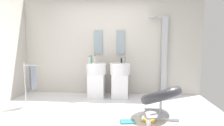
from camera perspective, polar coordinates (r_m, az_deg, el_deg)
name	(u,v)px	position (r m, az deg, el deg)	size (l,w,h in m)	color
ground_plane	(102,117)	(3.71, -3.08, -16.02)	(4.80, 3.60, 0.04)	silver
rear_partition	(110,46)	(5.07, -0.75, 5.30)	(4.80, 0.10, 2.60)	beige
pedestal_sink_left	(96,78)	(4.78, -4.77, -4.68)	(0.50, 0.50, 0.97)	white
pedestal_sink_right	(120,79)	(4.72, 2.43, -4.80)	(0.50, 0.50, 0.97)	white
vanity_mirror_left	(98,43)	(5.04, -4.22, 6.20)	(0.22, 0.03, 0.63)	#8C9EA8
vanity_mirror_right	(121,43)	(4.98, 2.62, 6.21)	(0.22, 0.03, 0.63)	#8C9EA8
shower_column	(164,54)	(5.03, 15.40, 2.56)	(0.49, 0.24, 2.05)	#B7BABF
lounge_chair	(161,98)	(3.68, 14.62, -10.26)	(1.11, 1.11, 0.65)	#B7BABF
towel_rack	(32,78)	(4.34, -23.19, -4.27)	(0.37, 0.22, 0.95)	#B7BABF
area_rug	(138,122)	(3.45, 8.00, -17.39)	(1.10, 0.60, 0.01)	beige
magazine_ochre	(149,121)	(3.48, 11.06, -16.84)	(0.22, 0.16, 0.03)	gold
magazine_teal	(127,122)	(3.42, 4.72, -17.31)	(0.25, 0.18, 0.02)	teal
coffee_mug	(148,123)	(3.31, 10.99, -17.42)	(0.08, 0.08, 0.11)	white
soap_bottle_white	(95,59)	(4.87, -5.25, 1.20)	(0.05, 0.05, 0.19)	white
soap_bottle_black	(121,60)	(4.80, 2.88, 0.79)	(0.04, 0.04, 0.13)	black
soap_bottle_green	(91,60)	(4.67, -6.30, 1.00)	(0.04, 0.04, 0.20)	#59996B
soap_bottle_grey	(125,60)	(4.73, 3.92, 0.83)	(0.05, 0.05, 0.15)	#99999E
soap_bottle_clear	(90,60)	(4.67, -6.85, 0.94)	(0.06, 0.06, 0.19)	silver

